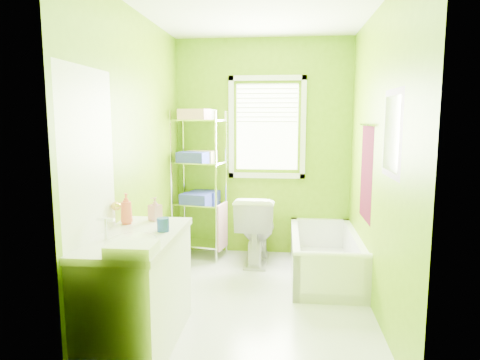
# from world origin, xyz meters

# --- Properties ---
(ground) EXTENTS (2.90, 2.90, 0.00)m
(ground) POSITION_xyz_m (0.00, 0.00, 0.00)
(ground) COLOR silver
(ground) RESTS_ON ground
(room_envelope) EXTENTS (2.14, 2.94, 2.62)m
(room_envelope) POSITION_xyz_m (0.00, 0.00, 1.55)
(room_envelope) COLOR #639107
(room_envelope) RESTS_ON ground
(window) EXTENTS (0.92, 0.05, 1.22)m
(window) POSITION_xyz_m (0.05, 1.42, 1.61)
(window) COLOR white
(window) RESTS_ON ground
(door) EXTENTS (0.09, 0.80, 2.00)m
(door) POSITION_xyz_m (-1.04, -1.00, 1.00)
(door) COLOR white
(door) RESTS_ON ground
(right_wall_decor) EXTENTS (0.04, 1.48, 1.17)m
(right_wall_decor) POSITION_xyz_m (1.04, -0.02, 1.32)
(right_wall_decor) COLOR #480817
(right_wall_decor) RESTS_ON ground
(bathtub) EXTENTS (0.69, 1.48, 0.48)m
(bathtub) POSITION_xyz_m (0.70, 0.67, 0.15)
(bathtub) COLOR white
(bathtub) RESTS_ON ground
(toilet) EXTENTS (0.46, 0.79, 0.80)m
(toilet) POSITION_xyz_m (-0.05, 1.07, 0.40)
(toilet) COLOR white
(toilet) RESTS_ON ground
(vanity) EXTENTS (0.57, 1.12, 1.08)m
(vanity) POSITION_xyz_m (-0.78, -0.87, 0.45)
(vanity) COLOR white
(vanity) RESTS_ON ground
(wire_shelf_unit) EXTENTS (0.65, 0.52, 1.76)m
(wire_shelf_unit) POSITION_xyz_m (-0.73, 1.21, 1.08)
(wire_shelf_unit) COLOR silver
(wire_shelf_unit) RESTS_ON ground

